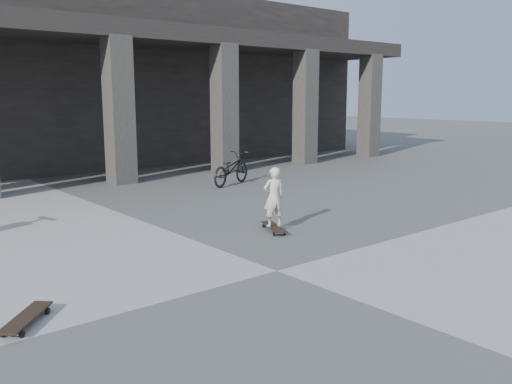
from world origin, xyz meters
TOP-DOWN VIEW (x-y plane):
  - ground at (0.00, 0.00)m, footprint 90.00×90.00m
  - longboard at (1.45, 1.72)m, footprint 0.56×0.92m
  - skateboard_spare at (-3.27, 0.35)m, footprint 0.74×0.78m
  - child at (1.45, 1.72)m, footprint 0.45×0.36m
  - bicycle at (3.96, 6.33)m, footprint 1.79×1.17m

SIDE VIEW (x-z plane):
  - ground at x=0.00m, z-range 0.00..0.00m
  - longboard at x=1.45m, z-range 0.03..0.12m
  - skateboard_spare at x=-3.27m, z-range 0.03..0.13m
  - bicycle at x=3.96m, z-range 0.00..0.89m
  - child at x=1.45m, z-range 0.09..1.17m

